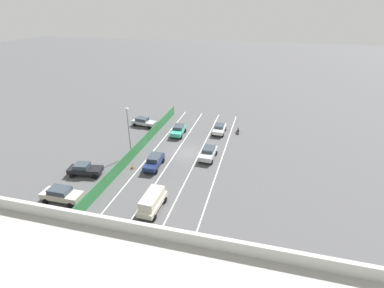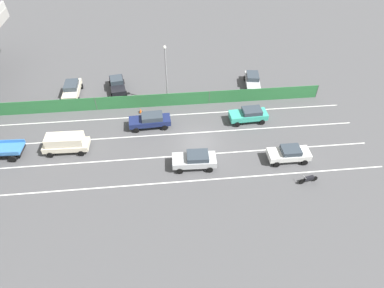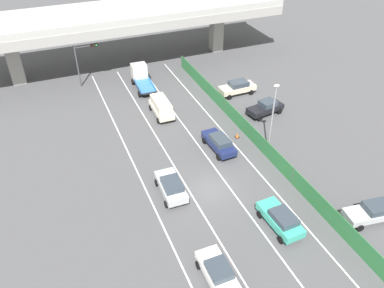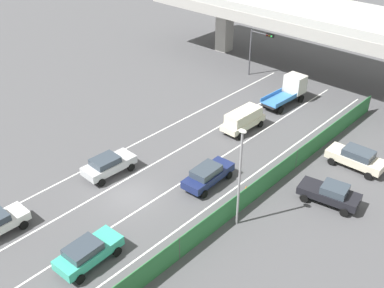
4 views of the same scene
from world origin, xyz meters
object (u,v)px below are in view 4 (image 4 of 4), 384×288
object	(u,v)px
car_sedan_navy	(208,174)
traffic_light	(258,45)
parked_sedan_cream	(356,158)
car_van_cream	(243,119)
car_sedan_silver	(108,164)
traffic_cone	(246,189)
street_lamp	(240,170)
parked_sedan_dark	(330,193)
car_taxi_teal	(88,252)
flatbed_truck_blue	(290,90)

from	to	relation	value
car_sedan_navy	traffic_light	distance (m)	22.41
parked_sedan_cream	traffic_light	bearing A→B (deg)	150.00
car_van_cream	car_sedan_silver	bearing A→B (deg)	-105.37
car_sedan_silver	traffic_cone	distance (m)	11.17
street_lamp	traffic_cone	xyz separation A→B (m)	(-1.72, 3.39, -4.33)
car_van_cream	street_lamp	xyz separation A→B (m)	(7.74, -10.95, 3.43)
parked_sedan_dark	car_taxi_teal	bearing A→B (deg)	-117.72
car_sedan_navy	parked_sedan_cream	xyz separation A→B (m)	(7.49, 10.00, 0.04)
parked_sedan_dark	parked_sedan_cream	distance (m)	5.73
car_sedan_silver	flatbed_truck_blue	xyz separation A→B (m)	(3.58, 21.30, 0.46)
parked_sedan_cream	traffic_cone	world-z (taller)	parked_sedan_cream
flatbed_truck_blue	car_sedan_navy	bearing A→B (deg)	-79.17
street_lamp	traffic_light	bearing A→B (deg)	122.88
traffic_light	car_taxi_teal	bearing A→B (deg)	-72.85
car_sedan_navy	parked_sedan_cream	distance (m)	12.49
car_taxi_teal	parked_sedan_dark	xyz separation A→B (m)	(8.26, 15.71, -0.02)
car_taxi_teal	parked_sedan_dark	bearing A→B (deg)	62.28
street_lamp	traffic_cone	world-z (taller)	street_lamp
car_sedan_silver	street_lamp	world-z (taller)	street_lamp
car_sedan_navy	street_lamp	xyz separation A→B (m)	(4.54, -2.14, 3.66)
car_taxi_teal	flatbed_truck_blue	distance (m)	28.52
car_van_cream	traffic_light	xyz separation A→B (m)	(-6.54, 11.15, 2.79)
parked_sedan_dark	parked_sedan_cream	bearing A→B (deg)	96.98
car_van_cream	car_sedan_silver	xyz separation A→B (m)	(-3.62, -13.16, -0.23)
parked_sedan_cream	car_sedan_silver	bearing A→B (deg)	-134.91
car_sedan_navy	traffic_light	xyz separation A→B (m)	(-9.75, 19.95, 3.02)
parked_sedan_dark	traffic_cone	distance (m)	6.22
flatbed_truck_blue	traffic_light	distance (m)	7.61
car_van_cream	car_sedan_navy	world-z (taller)	car_van_cream
car_van_cream	parked_sedan_cream	world-z (taller)	car_van_cream
flatbed_truck_blue	traffic_cone	xyz separation A→B (m)	(6.06, -15.69, -1.12)
car_sedan_silver	car_sedan_navy	distance (m)	8.10
car_sedan_navy	car_sedan_silver	bearing A→B (deg)	-147.44
traffic_light	traffic_cone	size ratio (longest dim) A/B	9.97
car_van_cream	street_lamp	size ratio (longest dim) A/B	0.62
car_van_cream	flatbed_truck_blue	world-z (taller)	flatbed_truck_blue
car_sedan_navy	traffic_cone	distance (m)	3.15
car_sedan_navy	traffic_light	bearing A→B (deg)	116.03
car_van_cream	car_taxi_teal	bearing A→B (deg)	-81.17
parked_sedan_cream	street_lamp	xyz separation A→B (m)	(-2.95, -12.14, 3.63)
flatbed_truck_blue	car_taxi_teal	bearing A→B (deg)	-83.61
car_van_cream	parked_sedan_dark	bearing A→B (deg)	-21.50
car_taxi_teal	parked_sedan_cream	xyz separation A→B (m)	(7.56, 21.40, 0.04)
parked_sedan_cream	street_lamp	size ratio (longest dim) A/B	0.62
traffic_cone	car_van_cream	bearing A→B (deg)	128.57
parked_sedan_cream	traffic_light	size ratio (longest dim) A/B	0.84
car_van_cream	car_sedan_navy	distance (m)	9.37
car_sedan_silver	street_lamp	size ratio (longest dim) A/B	0.58
car_van_cream	street_lamp	distance (m)	13.84
traffic_light	flatbed_truck_blue	bearing A→B (deg)	-24.85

